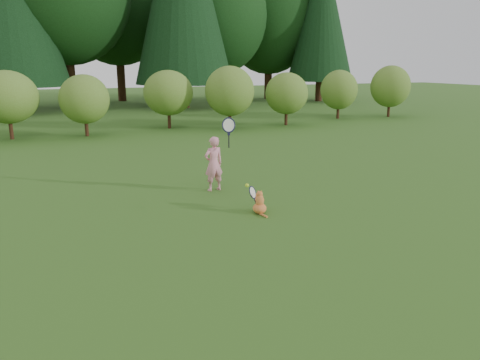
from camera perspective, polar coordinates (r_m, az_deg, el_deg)
name	(u,v)px	position (r m, az deg, el deg)	size (l,w,h in m)	color
ground	(247,232)	(7.93, 0.82, -6.35)	(100.00, 100.00, 0.00)	#2B5518
shrub_row	(125,98)	(20.11, -13.80, 9.74)	(28.00, 3.00, 2.80)	#596E22
child	(214,162)	(10.33, -3.17, 2.15)	(0.72, 0.49, 1.81)	pink
cat	(259,201)	(8.85, 2.38, -2.61)	(0.42, 0.68, 0.60)	orange
tennis_ball	(247,185)	(8.62, 0.86, -0.65)	(0.07, 0.07, 0.07)	#B9D418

